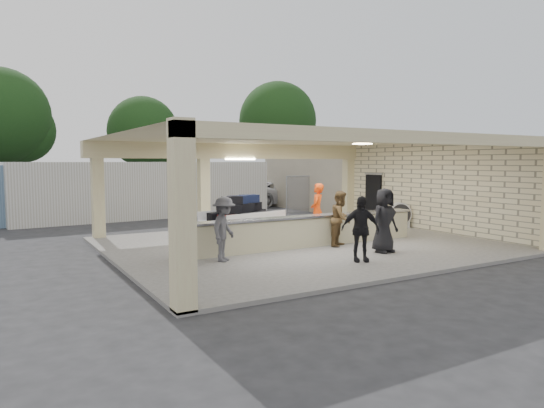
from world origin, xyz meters
TOP-DOWN VIEW (x-y plane):
  - ground at (0.00, 0.00)m, footprint 120.00×120.00m
  - pavilion at (0.21, 0.66)m, footprint 12.01×10.00m
  - baggage_counter at (0.00, -0.50)m, footprint 8.20×0.58m
  - luggage_cart at (-1.36, 1.75)m, footprint 2.91×2.17m
  - drum_fan at (5.50, 1.15)m, footprint 0.98×0.64m
  - baggage_handler at (1.22, 0.86)m, footprint 0.76×0.77m
  - passenger_a at (0.81, -1.00)m, footprint 0.92×0.80m
  - passenger_b at (-0.24, -3.17)m, footprint 1.10×0.77m
  - passenger_c at (-3.39, -1.30)m, footprint 1.08×1.08m
  - passenger_d at (1.25, -2.50)m, footprint 0.96×0.47m
  - car_white_a at (7.33, 13.84)m, footprint 5.75×3.58m
  - car_white_b at (13.46, 13.36)m, footprint 4.78×3.02m
  - car_dark at (7.08, 14.12)m, footprint 4.48×1.87m
  - container_white at (-1.97, 11.02)m, footprint 12.91×3.50m
  - fence at (11.00, 9.00)m, footprint 12.06×0.06m
  - tree_left at (-7.68, 24.16)m, footprint 6.60×6.30m
  - tree_mid at (2.32, 26.16)m, footprint 6.00×5.60m
  - tree_right at (14.32, 25.16)m, footprint 7.20×7.00m
  - adjacent_building at (9.50, 10.00)m, footprint 6.00×8.00m

SIDE VIEW (x-z plane):
  - ground at x=0.00m, z-range 0.00..0.00m
  - baggage_counter at x=0.00m, z-range 0.10..1.08m
  - drum_fan at x=5.50m, z-range 0.14..1.17m
  - car_white_b at x=13.46m, z-range 0.00..1.41m
  - car_dark at x=7.08m, z-range 0.00..1.46m
  - car_white_a at x=7.33m, z-range 0.00..1.53m
  - luggage_cart at x=-1.36m, z-range 0.19..1.71m
  - passenger_c at x=-3.39m, z-range 0.10..1.85m
  - passenger_a at x=0.81m, z-range 0.10..1.86m
  - passenger_b at x=-0.24m, z-range 0.10..1.86m
  - passenger_d at x=1.25m, z-range 0.10..2.00m
  - fence at x=11.00m, z-range 0.04..2.07m
  - baggage_handler at x=1.22m, z-range 0.10..2.01m
  - pavilion at x=0.21m, z-range -0.43..3.12m
  - container_white at x=-1.97m, z-range 0.00..2.76m
  - adjacent_building at x=9.50m, z-range 0.00..3.20m
  - tree_mid at x=2.32m, z-range 0.96..8.96m
  - tree_left at x=-7.68m, z-range 1.09..10.09m
  - tree_right at x=14.32m, z-range 1.21..11.21m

